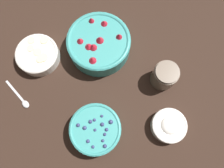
{
  "coord_description": "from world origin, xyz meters",
  "views": [
    {
      "loc": [
        -0.04,
        0.21,
        0.79
      ],
      "look_at": [
        -0.04,
        0.0,
        0.04
      ],
      "focal_mm": 35.0,
      "sensor_mm": 36.0,
      "label": 1
    }
  ],
  "objects_px": {
    "bowl_strawberries": "(99,44)",
    "bowl_bananas": "(38,55)",
    "bowl_blueberries": "(96,129)",
    "jar_chocolate": "(164,76)",
    "bowl_cream": "(169,126)"
  },
  "relations": [
    {
      "from": "bowl_strawberries",
      "to": "bowl_blueberries",
      "type": "bearing_deg",
      "value": 89.78
    },
    {
      "from": "bowl_bananas",
      "to": "bowl_cream",
      "type": "height_order",
      "value": "bowl_cream"
    },
    {
      "from": "bowl_blueberries",
      "to": "bowl_bananas",
      "type": "distance_m",
      "value": 0.36
    },
    {
      "from": "bowl_strawberries",
      "to": "bowl_blueberries",
      "type": "distance_m",
      "value": 0.31
    },
    {
      "from": "bowl_blueberries",
      "to": "bowl_bananas",
      "type": "xyz_separation_m",
      "value": [
        0.23,
        -0.27,
        -0.01
      ]
    },
    {
      "from": "bowl_strawberries",
      "to": "bowl_bananas",
      "type": "height_order",
      "value": "bowl_strawberries"
    },
    {
      "from": "bowl_blueberries",
      "to": "jar_chocolate",
      "type": "height_order",
      "value": "jar_chocolate"
    },
    {
      "from": "bowl_bananas",
      "to": "jar_chocolate",
      "type": "relative_size",
      "value": 1.7
    },
    {
      "from": "bowl_strawberries",
      "to": "bowl_blueberries",
      "type": "height_order",
      "value": "bowl_strawberries"
    },
    {
      "from": "bowl_bananas",
      "to": "bowl_cream",
      "type": "distance_m",
      "value": 0.54
    },
    {
      "from": "bowl_cream",
      "to": "bowl_bananas",
      "type": "bearing_deg",
      "value": -27.9
    },
    {
      "from": "bowl_bananas",
      "to": "bowl_cream",
      "type": "xyz_separation_m",
      "value": [
        -0.48,
        0.25,
        -0.0
      ]
    },
    {
      "from": "bowl_bananas",
      "to": "bowl_blueberries",
      "type": "bearing_deg",
      "value": 130.03
    },
    {
      "from": "bowl_strawberries",
      "to": "bowl_bananas",
      "type": "bearing_deg",
      "value": 10.26
    },
    {
      "from": "jar_chocolate",
      "to": "bowl_strawberries",
      "type": "bearing_deg",
      "value": -26.97
    }
  ]
}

